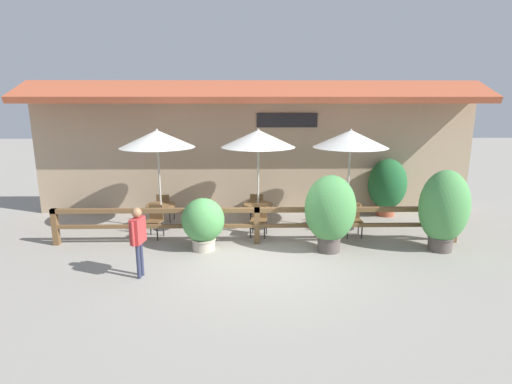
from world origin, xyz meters
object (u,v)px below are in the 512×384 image
patio_umbrella_near (157,139)px  potted_plant_corner_fern (203,222)px  chair_middle_wallside (257,205)px  patio_umbrella_far (351,139)px  chair_near_wallside (165,206)px  patio_umbrella_middle (258,139)px  dining_table_near (161,210)px  dining_table_far (347,209)px  potted_plant_entrance_palm (330,211)px  dining_table_middle (258,209)px  pedestrian (138,233)px  chair_near_streetside (154,219)px  potted_plant_small_flowering (387,185)px  chair_far_wallside (344,206)px  chair_middle_streetside (259,218)px  chair_far_streetside (353,218)px  potted_plant_tall_tropical (444,209)px

patio_umbrella_near → potted_plant_corner_fern: (1.38, -1.67, -1.87)m
chair_middle_wallside → patio_umbrella_far: size_ratio=0.31×
chair_near_wallside → patio_umbrella_middle: patio_umbrella_middle is taller
dining_table_near → chair_near_wallside: chair_near_wallside is taller
dining_table_far → potted_plant_entrance_palm: (-0.85, -1.72, 0.46)m
patio_umbrella_middle → dining_table_middle: (-0.00, -0.00, -2.01)m
chair_middle_wallside → potted_plant_entrance_palm: bearing=133.6°
potted_plant_corner_fern → pedestrian: pedestrian is taller
patio_umbrella_near → dining_table_far: size_ratio=3.40×
patio_umbrella_near → chair_near_wallside: bearing=93.2°
chair_near_streetside → potted_plant_small_flowering: (6.94, 1.95, 0.49)m
chair_far_wallside → chair_near_wallside: bearing=-3.5°
potted_plant_corner_fern → potted_plant_small_flowering: 6.25m
chair_middle_streetside → patio_umbrella_middle: bearing=101.2°
potted_plant_entrance_palm → chair_far_streetside: bearing=51.8°
chair_far_streetside → chair_near_wallside: bearing=167.1°
potted_plant_entrance_palm → chair_near_wallside: bearing=150.7°
chair_far_wallside → potted_plant_tall_tropical: potted_plant_tall_tropical is taller
chair_far_wallside → chair_middle_wallside: bearing=-5.5°
chair_middle_streetside → potted_plant_tall_tropical: (4.45, -1.18, 0.57)m
dining_table_far → chair_far_streetside: chair_far_streetside is taller
patio_umbrella_near → potted_plant_entrance_palm: bearing=-22.2°
patio_umbrella_middle → potted_plant_entrance_palm: (1.69, -1.85, -1.55)m
patio_umbrella_middle → potted_plant_entrance_palm: bearing=-47.6°
potted_plant_small_flowering → patio_umbrella_near: bearing=-169.8°
chair_near_streetside → chair_middle_streetside: same height
patio_umbrella_near → dining_table_middle: patio_umbrella_near is taller
dining_table_middle → potted_plant_small_flowering: 4.32m
potted_plant_corner_fern → potted_plant_tall_tropical: (5.84, -0.15, 0.36)m
pedestrian → dining_table_near: bearing=13.7°
dining_table_middle → chair_far_wallside: (2.59, 0.49, -0.08)m
chair_near_wallside → patio_umbrella_far: patio_umbrella_far is taller
pedestrian → dining_table_middle: bearing=-28.5°
dining_table_far → potted_plant_small_flowering: (1.59, 1.34, 0.41)m
dining_table_far → chair_far_wallside: bearing=84.8°
chair_middle_wallside → chair_far_wallside: 2.61m
patio_umbrella_middle → chair_middle_wallside: (-0.01, 0.67, -2.09)m
patio_umbrella_near → potted_plant_entrance_palm: 5.06m
pedestrian → chair_middle_streetside: bearing=-35.1°
dining_table_far → patio_umbrella_near: bearing=178.9°
chair_middle_wallside → patio_umbrella_far: patio_umbrella_far is taller
chair_near_wallside → dining_table_middle: chair_near_wallside is taller
patio_umbrella_near → potted_plant_entrance_palm: patio_umbrella_near is taller
patio_umbrella_middle → chair_middle_streetside: patio_umbrella_middle is taller
chair_middle_wallside → patio_umbrella_near: bearing=23.8°
potted_plant_small_flowering → chair_far_wallside: bearing=-154.8°
patio_umbrella_middle → potted_plant_tall_tropical: size_ratio=1.42×
potted_plant_entrance_palm → dining_table_far: bearing=63.8°
dining_table_near → dining_table_middle: same height
chair_far_wallside → potted_plant_tall_tropical: size_ratio=0.43×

